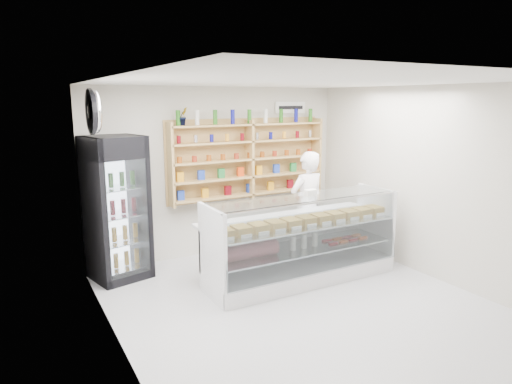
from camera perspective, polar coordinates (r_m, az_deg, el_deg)
room at (r=5.59m, az=6.11°, el=-0.89°), size 5.00×5.00×5.00m
display_counter at (r=6.74m, az=5.65°, el=-8.02°), size 2.87×0.86×1.25m
shop_worker at (r=7.47m, az=6.36°, el=-1.73°), size 0.69×0.49×1.78m
drinks_cooler at (r=6.89m, az=-17.05°, el=-1.94°), size 0.90×0.89×2.09m
wall_shelving at (r=7.78m, az=-0.81°, el=4.13°), size 2.84×0.28×1.33m
potted_plant at (r=7.23m, az=-9.13°, el=9.32°), size 0.19×0.17×0.28m
security_mirror at (r=5.73m, az=-19.47°, el=9.43°), size 0.15×0.50×0.50m
wall_sign at (r=8.29m, az=4.31°, el=10.49°), size 0.62×0.03×0.20m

